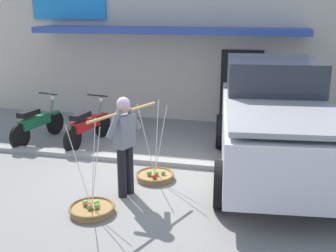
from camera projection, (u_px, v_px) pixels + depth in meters
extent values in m
plane|color=gray|center=(140.00, 176.00, 7.69)|extent=(90.00, 90.00, 0.00)
cube|color=gray|center=(150.00, 161.00, 8.33)|extent=(20.00, 0.24, 0.10)
cylinder|color=black|center=(129.00, 169.00, 6.90)|extent=(0.15, 0.15, 0.86)
cylinder|color=black|center=(122.00, 173.00, 6.76)|extent=(0.15, 0.15, 0.86)
cube|color=slate|center=(124.00, 131.00, 6.63)|extent=(0.31, 0.39, 0.54)
sphere|color=tan|center=(124.00, 107.00, 6.52)|extent=(0.21, 0.21, 0.21)
sphere|color=#D1A8CC|center=(124.00, 104.00, 6.51)|extent=(0.22, 0.22, 0.22)
cylinder|color=slate|center=(134.00, 118.00, 6.77)|extent=(0.21, 0.35, 0.43)
cylinder|color=slate|center=(114.00, 124.00, 6.40)|extent=(0.21, 0.35, 0.43)
cylinder|color=tan|center=(124.00, 112.00, 6.55)|extent=(0.65, 1.50, 0.04)
cylinder|color=#9E7542|center=(155.00, 177.00, 7.56)|extent=(0.67, 0.67, 0.09)
torus|color=brown|center=(155.00, 174.00, 7.55)|extent=(0.71, 0.71, 0.05)
sphere|color=red|center=(154.00, 177.00, 7.35)|extent=(0.09, 0.09, 0.09)
sphere|color=#6BA63F|center=(156.00, 174.00, 7.49)|extent=(0.09, 0.09, 0.09)
sphere|color=#659D3C|center=(149.00, 173.00, 7.48)|extent=(0.10, 0.10, 0.10)
sphere|color=#63993A|center=(163.00, 173.00, 7.53)|extent=(0.08, 0.08, 0.08)
cylinder|color=silver|center=(157.00, 137.00, 7.50)|extent=(0.01, 0.32, 1.36)
cylinder|color=silver|center=(146.00, 141.00, 7.32)|extent=(0.28, 0.17, 1.36)
cylinder|color=silver|center=(161.00, 142.00, 7.26)|extent=(0.28, 0.17, 1.36)
cylinder|color=#9E7542|center=(92.00, 210.00, 6.31)|extent=(0.67, 0.67, 0.09)
torus|color=brown|center=(92.00, 207.00, 6.30)|extent=(0.71, 0.71, 0.05)
sphere|color=#6CA740|center=(90.00, 207.00, 6.23)|extent=(0.09, 0.09, 0.09)
sphere|color=red|center=(88.00, 205.00, 6.30)|extent=(0.08, 0.08, 0.08)
sphere|color=#6FAC41|center=(97.00, 206.00, 6.26)|extent=(0.08, 0.08, 0.08)
sphere|color=#78BA47|center=(85.00, 203.00, 6.36)|extent=(0.09, 0.09, 0.09)
sphere|color=#7ABD48|center=(97.00, 203.00, 6.36)|extent=(0.09, 0.09, 0.09)
cylinder|color=silver|center=(94.00, 163.00, 6.25)|extent=(0.01, 0.32, 1.36)
cylinder|color=silver|center=(79.00, 168.00, 6.07)|extent=(0.28, 0.17, 1.36)
cylinder|color=silver|center=(96.00, 169.00, 6.01)|extent=(0.28, 0.17, 1.36)
cylinder|color=black|center=(55.00, 123.00, 10.23)|extent=(0.18, 0.59, 0.58)
cylinder|color=black|center=(20.00, 137.00, 9.13)|extent=(0.18, 0.59, 0.58)
cube|color=#19663D|center=(54.00, 113.00, 10.15)|extent=(0.18, 0.30, 0.06)
cube|color=#19663D|center=(35.00, 121.00, 9.53)|extent=(0.35, 0.92, 0.24)
cube|color=black|center=(29.00, 113.00, 9.30)|extent=(0.31, 0.59, 0.12)
cylinder|color=slate|center=(51.00, 109.00, 10.03)|extent=(0.11, 0.30, 0.76)
cylinder|color=black|center=(48.00, 94.00, 9.85)|extent=(0.54, 0.13, 0.04)
sphere|color=silver|center=(53.00, 98.00, 10.03)|extent=(0.11, 0.11, 0.11)
cylinder|color=black|center=(103.00, 125.00, 10.01)|extent=(0.18, 0.59, 0.58)
cylinder|color=black|center=(73.00, 140.00, 8.91)|extent=(0.18, 0.59, 0.58)
cube|color=red|center=(102.00, 115.00, 9.94)|extent=(0.18, 0.30, 0.06)
cube|color=red|center=(86.00, 124.00, 9.31)|extent=(0.35, 0.92, 0.24)
cube|color=black|center=(80.00, 116.00, 9.08)|extent=(0.31, 0.59, 0.12)
cylinder|color=slate|center=(100.00, 111.00, 9.81)|extent=(0.11, 0.30, 0.76)
cylinder|color=black|center=(97.00, 96.00, 9.63)|extent=(0.54, 0.13, 0.04)
sphere|color=silver|center=(101.00, 100.00, 9.81)|extent=(0.11, 0.11, 0.11)
cube|color=silver|center=(274.00, 131.00, 7.57)|extent=(2.39, 4.88, 0.96)
cube|color=#282D38|center=(272.00, 78.00, 8.12)|extent=(1.94, 2.06, 0.76)
cube|color=gray|center=(285.00, 115.00, 6.40)|extent=(2.05, 2.53, 0.08)
cylinder|color=black|center=(222.00, 131.00, 9.21)|extent=(0.34, 0.78, 0.76)
cylinder|color=black|center=(309.00, 134.00, 8.98)|extent=(0.34, 0.78, 0.76)
cylinder|color=black|center=(222.00, 184.00, 6.43)|extent=(0.34, 0.78, 0.76)
cube|color=silver|center=(261.00, 117.00, 9.93)|extent=(0.44, 0.06, 0.12)
cube|color=beige|center=(188.00, 38.00, 13.45)|extent=(13.00, 5.00, 4.20)
cube|color=#334CA3|center=(166.00, 30.00, 10.53)|extent=(7.15, 1.00, 0.16)
cube|color=#1E84D1|center=(68.00, 3.00, 11.41)|extent=(2.20, 0.08, 0.90)
cube|color=black|center=(241.00, 88.00, 10.97)|extent=(1.10, 0.06, 2.00)
cube|color=olive|center=(230.00, 134.00, 9.74)|extent=(0.44, 0.36, 0.32)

